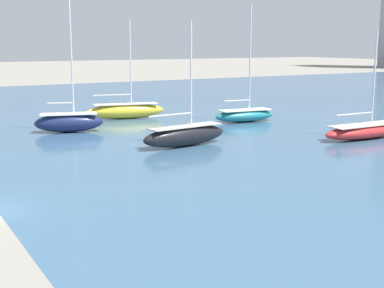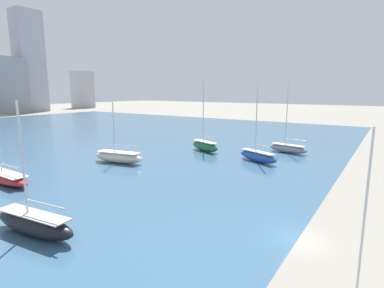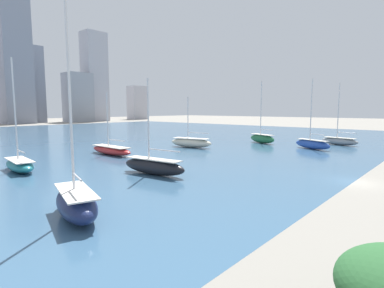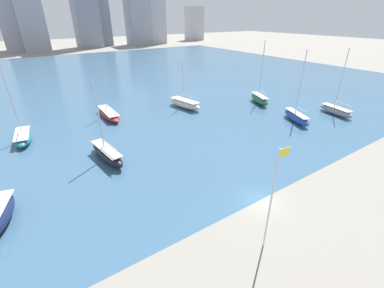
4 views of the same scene
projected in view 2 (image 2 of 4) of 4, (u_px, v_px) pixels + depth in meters
name	position (u px, v px, depth m)	size (l,w,h in m)	color
ground_plane	(298.00, 239.00, 24.08)	(500.00, 500.00, 0.00)	gray
flag_pole	(366.00, 205.00, 17.01)	(1.24, 0.14, 9.88)	silver
sailboat_cream	(119.00, 157.00, 49.56)	(4.16, 9.36, 9.98)	beige
sailboat_black	(34.00, 223.00, 24.69)	(3.05, 9.06, 11.08)	black
sailboat_blue	(258.00, 156.00, 50.22)	(4.74, 8.12, 13.29)	#284CA8
sailboat_green	(205.00, 146.00, 59.05)	(4.56, 7.79, 13.74)	#236B3D
sailboat_red	(5.00, 177.00, 38.58)	(2.57, 10.33, 10.36)	#B72828
sailboat_gray	(288.00, 148.00, 57.60)	(3.38, 7.95, 13.12)	gray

